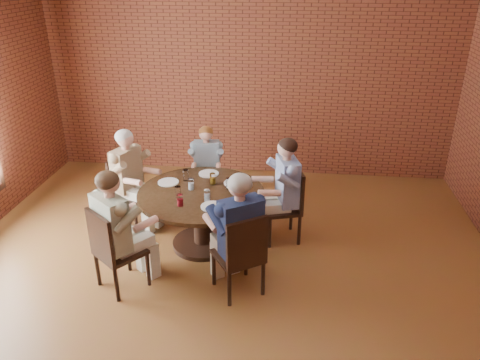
# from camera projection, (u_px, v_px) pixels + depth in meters

# --- Properties ---
(floor) EXTENTS (7.00, 7.00, 0.00)m
(floor) POSITION_uv_depth(u_px,v_px,m) (215.00, 302.00, 4.91)
(floor) COLOR brown
(floor) RESTS_ON ground
(wall_back) EXTENTS (7.00, 0.00, 7.00)m
(wall_back) POSITION_uv_depth(u_px,v_px,m) (249.00, 71.00, 7.35)
(wall_back) COLOR brown
(wall_back) RESTS_ON ground
(dining_table) EXTENTS (1.53, 1.53, 0.75)m
(dining_table) POSITION_uv_depth(u_px,v_px,m) (202.00, 208.00, 5.69)
(dining_table) COLOR black
(dining_table) RESTS_ON floor
(chair_a) EXTENTS (0.55, 0.55, 0.95)m
(chair_a) POSITION_uv_depth(u_px,v_px,m) (289.00, 202.00, 5.86)
(chair_a) COLOR black
(chair_a) RESTS_ON floor
(diner_a) EXTENTS (0.80, 0.71, 1.36)m
(diner_a) POSITION_uv_depth(u_px,v_px,m) (282.00, 191.00, 5.78)
(diner_a) COLOR #384E92
(diner_a) RESTS_ON floor
(chair_b) EXTENTS (0.41, 0.41, 0.87)m
(chair_b) POSITION_uv_depth(u_px,v_px,m) (207.00, 175.00, 6.69)
(chair_b) COLOR black
(chair_b) RESTS_ON floor
(diner_b) EXTENTS (0.52, 0.62, 1.22)m
(diner_b) POSITION_uv_depth(u_px,v_px,m) (207.00, 169.00, 6.57)
(diner_b) COLOR gray
(diner_b) RESTS_ON floor
(chair_c) EXTENTS (0.56, 0.56, 0.94)m
(chair_c) POSITION_uv_depth(u_px,v_px,m) (127.00, 189.00, 6.22)
(chair_c) COLOR black
(chair_c) RESTS_ON floor
(diner_c) EXTENTS (0.81, 0.74, 1.34)m
(diner_c) POSITION_uv_depth(u_px,v_px,m) (131.00, 179.00, 6.12)
(diner_c) COLOR brown
(diner_c) RESTS_ON floor
(chair_d) EXTENTS (0.63, 0.63, 0.96)m
(chair_d) POSITION_uv_depth(u_px,v_px,m) (112.00, 248.00, 4.91)
(chair_d) COLOR black
(chair_d) RESTS_ON floor
(diner_d) EXTENTS (0.86, 0.88, 1.38)m
(diner_d) POSITION_uv_depth(u_px,v_px,m) (118.00, 231.00, 4.89)
(diner_d) COLOR #B3A48D
(diner_d) RESTS_ON floor
(chair_e) EXTENTS (0.63, 0.63, 0.97)m
(chair_e) POSITION_uv_depth(u_px,v_px,m) (242.00, 253.00, 4.82)
(chair_e) COLOR black
(chair_e) RESTS_ON floor
(diner_e) EXTENTS (0.85, 0.89, 1.39)m
(diner_e) POSITION_uv_depth(u_px,v_px,m) (238.00, 234.00, 4.82)
(diner_e) COLOR #182243
(diner_e) RESTS_ON floor
(plate_a) EXTENTS (0.26, 0.26, 0.01)m
(plate_a) POSITION_uv_depth(u_px,v_px,m) (234.00, 183.00, 5.80)
(plate_a) COLOR white
(plate_a) RESTS_ON dining_table
(plate_b) EXTENTS (0.26, 0.26, 0.01)m
(plate_b) POSITION_uv_depth(u_px,v_px,m) (209.00, 174.00, 6.06)
(plate_b) COLOR white
(plate_b) RESTS_ON dining_table
(plate_c) EXTENTS (0.26, 0.26, 0.01)m
(plate_c) POSITION_uv_depth(u_px,v_px,m) (168.00, 182.00, 5.83)
(plate_c) COLOR white
(plate_c) RESTS_ON dining_table
(plate_d) EXTENTS (0.26, 0.26, 0.01)m
(plate_d) POSITION_uv_depth(u_px,v_px,m) (212.00, 206.00, 5.25)
(plate_d) COLOR white
(plate_d) RESTS_ON dining_table
(glass_a) EXTENTS (0.07, 0.07, 0.14)m
(glass_a) POSITION_uv_depth(u_px,v_px,m) (229.00, 184.00, 5.64)
(glass_a) COLOR white
(glass_a) RESTS_ON dining_table
(glass_b) EXTENTS (0.07, 0.07, 0.14)m
(glass_b) POSITION_uv_depth(u_px,v_px,m) (213.00, 179.00, 5.77)
(glass_b) COLOR white
(glass_b) RESTS_ON dining_table
(glass_c) EXTENTS (0.07, 0.07, 0.14)m
(glass_c) POSITION_uv_depth(u_px,v_px,m) (186.00, 175.00, 5.87)
(glass_c) COLOR white
(glass_c) RESTS_ON dining_table
(glass_d) EXTENTS (0.07, 0.07, 0.14)m
(glass_d) POSITION_uv_depth(u_px,v_px,m) (191.00, 184.00, 5.63)
(glass_d) COLOR white
(glass_d) RESTS_ON dining_table
(glass_e) EXTENTS (0.07, 0.07, 0.14)m
(glass_e) POSITION_uv_depth(u_px,v_px,m) (178.00, 192.00, 5.43)
(glass_e) COLOR white
(glass_e) RESTS_ON dining_table
(glass_f) EXTENTS (0.07, 0.07, 0.14)m
(glass_f) POSITION_uv_depth(u_px,v_px,m) (180.00, 200.00, 5.25)
(glass_f) COLOR white
(glass_f) RESTS_ON dining_table
(glass_g) EXTENTS (0.07, 0.07, 0.14)m
(glass_g) POSITION_uv_depth(u_px,v_px,m) (207.00, 195.00, 5.36)
(glass_g) COLOR white
(glass_g) RESTS_ON dining_table
(smartphone) EXTENTS (0.12, 0.16, 0.01)m
(smartphone) POSITION_uv_depth(u_px,v_px,m) (231.00, 205.00, 5.29)
(smartphone) COLOR black
(smartphone) RESTS_ON dining_table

